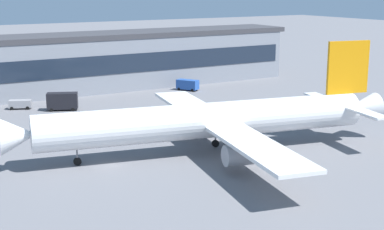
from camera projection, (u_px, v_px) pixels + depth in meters
The scene contains 6 objects.
ground_plane at pixel (109, 165), 79.16m from camera, with size 600.00×600.00×0.00m, color slate.
terminal_building at pixel (10, 68), 124.83m from camera, with size 143.42×14.52×13.48m.
airliner at pixel (212, 120), 84.00m from camera, with size 58.52×50.50×15.98m.
crew_van at pixel (188, 84), 134.61m from camera, with size 4.56×5.59×2.55m.
stair_truck at pixel (62, 101), 113.08m from camera, with size 6.46×4.63×3.55m.
follow_me_car at pixel (20, 104), 114.41m from camera, with size 4.79×3.55×1.85m.
Camera 1 is at (-28.57, -70.94, 24.50)m, focal length 52.91 mm.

